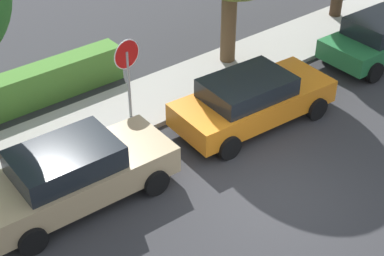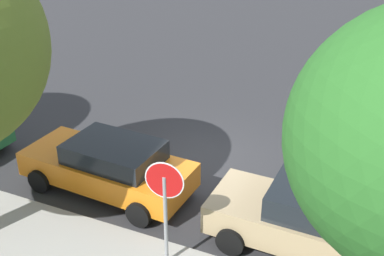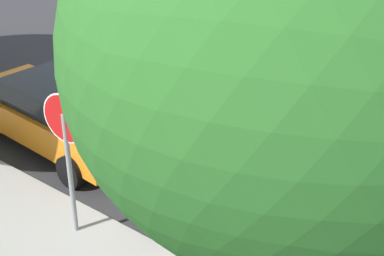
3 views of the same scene
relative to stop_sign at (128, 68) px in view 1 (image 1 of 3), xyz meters
The scene contains 7 objects.
ground_plane 4.89m from the stop_sign, 78.26° to the right, with size 60.00×60.00×0.00m, color #2D2D30.
sidewalk_curb 2.02m from the stop_sign, 32.74° to the left, with size 32.00×2.34×0.14m, color #9E9B93.
stop_sign is the anchor object (origin of this frame).
parked_car_tan 3.36m from the stop_sign, 146.46° to the right, with size 4.55×2.08×1.54m.
parked_car_orange 3.42m from the stop_sign, 36.56° to the right, with size 4.60×2.21×1.45m.
parked_car_green 8.73m from the stop_sign, 11.97° to the right, with size 4.27×2.12×1.45m.
front_yard_hedge 3.86m from the stop_sign, 133.66° to the left, with size 7.53×0.74×1.08m.
Camera 1 is at (-7.91, -6.88, 9.10)m, focal length 55.00 mm.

